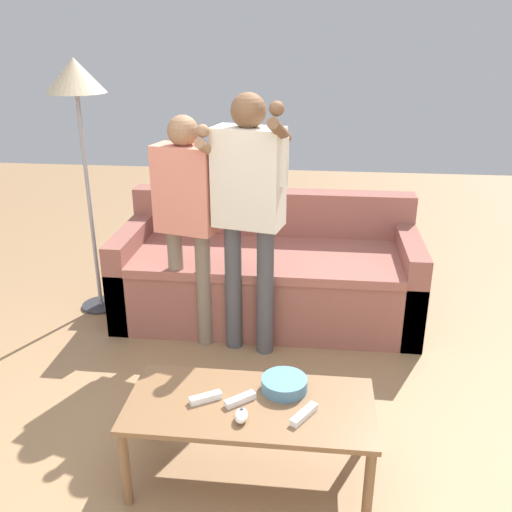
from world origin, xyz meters
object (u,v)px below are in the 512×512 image
object	(u,v)px
floor_lamp	(77,91)
player_left	(186,206)
couch	(268,274)
coffee_table	(250,412)
game_remote_nunchuk	(242,416)
player_center	(249,198)
game_remote_wand_near	(304,414)
snack_bowl	(284,384)
game_remote_wand_far	(240,399)
game_remote_wand_spare	(206,398)

from	to	relation	value
floor_lamp	player_left	xyz separation A→B (m)	(0.79, -0.40, -0.63)
couch	player_left	size ratio (longest dim) A/B	1.40
coffee_table	game_remote_nunchuk	world-z (taller)	game_remote_nunchuk
couch	player_center	distance (m)	0.89
couch	coffee_table	bearing A→B (deg)	-87.58
game_remote_nunchuk	floor_lamp	size ratio (longest dim) A/B	0.05
couch	game_remote_wand_near	xyz separation A→B (m)	(0.31, -1.73, 0.12)
coffee_table	game_remote_wand_near	world-z (taller)	game_remote_wand_near
snack_bowl	game_remote_wand_far	distance (m)	0.22
player_left	player_center	world-z (taller)	player_center
game_remote_wand_spare	couch	bearing A→B (deg)	85.56
floor_lamp	snack_bowl	bearing A→B (deg)	-45.28
game_remote_wand_near	game_remote_wand_far	size ratio (longest dim) A/B	1.16
coffee_table	game_remote_nunchuk	size ratio (longest dim) A/B	12.45
game_remote_wand_spare	floor_lamp	bearing A→B (deg)	125.10
coffee_table	game_remote_wand_spare	size ratio (longest dim) A/B	7.64
player_left	couch	bearing A→B (deg)	44.88
game_remote_wand_far	game_remote_wand_near	bearing A→B (deg)	-14.53
snack_bowl	game_remote_wand_spare	distance (m)	0.36
game_remote_nunchuk	player_center	world-z (taller)	player_center
couch	game_remote_wand_near	bearing A→B (deg)	-79.86
game_remote_wand_near	player_center	bearing A→B (deg)	107.57
game_remote_wand_far	player_center	bearing A→B (deg)	94.92
player_center	game_remote_wand_far	distance (m)	1.28
game_remote_wand_near	game_remote_wand_spare	xyz separation A→B (m)	(-0.44, 0.07, 0.00)
game_remote_nunchuk	coffee_table	bearing A→B (deg)	81.30
player_left	game_remote_wand_spare	distance (m)	1.34
snack_bowl	game_remote_wand_spare	bearing A→B (deg)	-160.71
couch	snack_bowl	xyz separation A→B (m)	(0.21, -1.54, 0.14)
game_remote_wand_spare	player_center	bearing A→B (deg)	87.09
floor_lamp	game_remote_wand_near	distance (m)	2.55
snack_bowl	game_remote_wand_near	xyz separation A→B (m)	(0.10, -0.19, -0.01)
couch	game_remote_wand_spare	xyz separation A→B (m)	(-0.13, -1.66, 0.12)
coffee_table	player_left	bearing A→B (deg)	114.10
game_remote_nunchuk	player_center	bearing A→B (deg)	95.63
game_remote_wand_far	couch	bearing A→B (deg)	90.89
player_left	game_remote_wand_near	xyz separation A→B (m)	(0.77, -1.26, -0.51)
game_remote_wand_far	game_remote_wand_spare	xyz separation A→B (m)	(-0.15, -0.00, 0.00)
player_center	game_remote_wand_near	bearing A→B (deg)	-72.43
game_remote_wand_near	player_left	bearing A→B (deg)	121.42
player_center	player_left	bearing A→B (deg)	170.65
floor_lamp	game_remote_nunchuk	bearing A→B (deg)	-52.77
couch	game_remote_wand_near	distance (m)	1.76
coffee_table	game_remote_wand_near	bearing A→B (deg)	-16.66
couch	player_center	xyz separation A→B (m)	(-0.07, -0.53, 0.72)
couch	game_remote_nunchuk	bearing A→B (deg)	-88.33
player_center	game_remote_wand_spare	distance (m)	1.28
game_remote_wand_spare	game_remote_wand_near	bearing A→B (deg)	-8.92
floor_lamp	game_remote_wand_near	world-z (taller)	floor_lamp
game_remote_nunchuk	floor_lamp	bearing A→B (deg)	127.23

